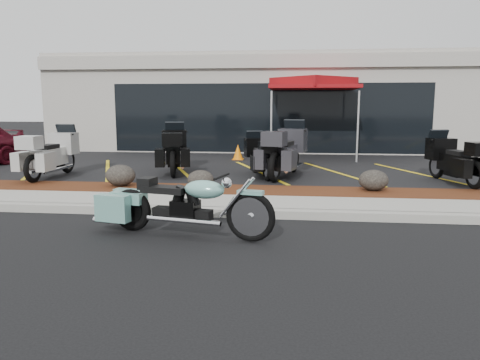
# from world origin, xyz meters

# --- Properties ---
(ground) EXTENTS (90.00, 90.00, 0.00)m
(ground) POSITION_xyz_m (0.00, 0.00, 0.00)
(ground) COLOR black
(ground) RESTS_ON ground
(curb) EXTENTS (24.00, 0.25, 0.15)m
(curb) POSITION_xyz_m (0.00, 0.90, 0.07)
(curb) COLOR gray
(curb) RESTS_ON ground
(sidewalk) EXTENTS (24.00, 1.20, 0.15)m
(sidewalk) POSITION_xyz_m (0.00, 1.60, 0.07)
(sidewalk) COLOR gray
(sidewalk) RESTS_ON ground
(mulch_bed) EXTENTS (24.00, 1.20, 0.16)m
(mulch_bed) POSITION_xyz_m (0.00, 2.80, 0.08)
(mulch_bed) COLOR #391B0D
(mulch_bed) RESTS_ON ground
(upper_lot) EXTENTS (26.00, 9.60, 0.15)m
(upper_lot) POSITION_xyz_m (0.00, 8.20, 0.07)
(upper_lot) COLOR black
(upper_lot) RESTS_ON ground
(dealership_building) EXTENTS (18.00, 8.16, 4.00)m
(dealership_building) POSITION_xyz_m (0.00, 14.47, 2.01)
(dealership_building) COLOR #A39C93
(dealership_building) RESTS_ON ground
(boulder_left) EXTENTS (0.69, 0.58, 0.49)m
(boulder_left) POSITION_xyz_m (-2.99, 2.92, 0.40)
(boulder_left) COLOR black
(boulder_left) RESTS_ON mulch_bed
(boulder_mid) EXTENTS (0.59, 0.49, 0.42)m
(boulder_mid) POSITION_xyz_m (-1.09, 2.76, 0.37)
(boulder_mid) COLOR black
(boulder_mid) RESTS_ON mulch_bed
(boulder_right) EXTENTS (0.64, 0.53, 0.45)m
(boulder_right) POSITION_xyz_m (2.70, 2.98, 0.39)
(boulder_right) COLOR black
(boulder_right) RESTS_ON mulch_bed
(hero_cruiser) EXTENTS (2.94, 1.33, 1.00)m
(hero_cruiser) POSITION_xyz_m (0.34, -0.66, 0.50)
(hero_cruiser) COLOR #73B2A7
(hero_cruiser) RESTS_ON ground
(touring_white) EXTENTS (0.93, 2.32, 1.34)m
(touring_white) POSITION_xyz_m (-5.21, 4.81, 0.82)
(touring_white) COLOR beige
(touring_white) RESTS_ON upper_lot
(touring_black_front) EXTENTS (1.38, 2.50, 1.37)m
(touring_black_front) POSITION_xyz_m (-2.47, 5.95, 0.84)
(touring_black_front) COLOR black
(touring_black_front) RESTS_ON upper_lot
(touring_black_mid) EXTENTS (1.31, 2.13, 1.16)m
(touring_black_mid) POSITION_xyz_m (-0.11, 5.42, 0.73)
(touring_black_mid) COLOR black
(touring_black_mid) RESTS_ON upper_lot
(touring_grey) EXTENTS (1.55, 2.67, 1.46)m
(touring_grey) POSITION_xyz_m (0.97, 5.64, 0.88)
(touring_grey) COLOR #2E2D32
(touring_grey) RESTS_ON upper_lot
(touring_black_rear) EXTENTS (1.31, 2.27, 1.25)m
(touring_black_rear) POSITION_xyz_m (4.58, 4.94, 0.77)
(touring_black_rear) COLOR black
(touring_black_rear) RESTS_ON upper_lot
(traffic_cone) EXTENTS (0.41, 0.41, 0.52)m
(traffic_cone) POSITION_xyz_m (-0.92, 8.47, 0.41)
(traffic_cone) COLOR orange
(traffic_cone) RESTS_ON upper_lot
(popup_canopy) EXTENTS (3.13, 3.13, 2.80)m
(popup_canopy) POSITION_xyz_m (1.62, 9.61, 2.69)
(popup_canopy) COLOR silver
(popup_canopy) RESTS_ON upper_lot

